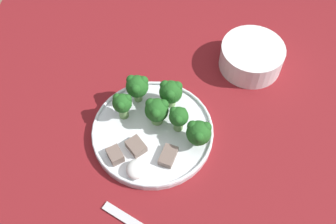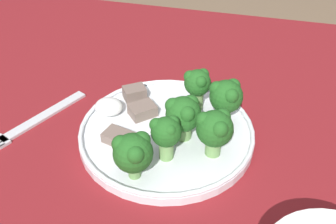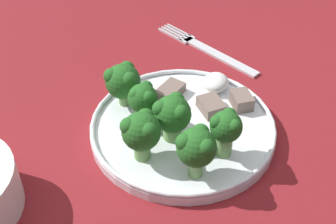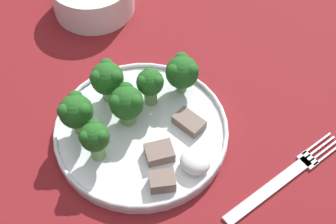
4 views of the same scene
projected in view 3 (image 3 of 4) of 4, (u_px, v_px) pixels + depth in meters
table at (146, 174)px, 0.67m from camera, size 1.27×0.95×0.75m
dinner_plate at (182, 128)px, 0.59m from camera, size 0.23×0.23×0.02m
fork at (207, 50)px, 0.74m from camera, size 0.10×0.19×0.00m
broccoli_floret_near_rim_left at (172, 114)px, 0.55m from camera, size 0.05×0.05×0.06m
broccoli_floret_center_left at (197, 147)px, 0.50m from camera, size 0.05×0.04×0.06m
broccoli_floret_back_left at (123, 81)px, 0.60m from camera, size 0.05×0.05×0.06m
broccoli_floret_front_left at (226, 128)px, 0.52m from camera, size 0.04×0.04×0.06m
broccoli_floret_center_back at (143, 99)px, 0.57m from camera, size 0.04×0.04×0.06m
broccoli_floret_mid_cluster at (141, 131)px, 0.52m from camera, size 0.05×0.04×0.06m
meat_slice_front_slice at (241, 100)px, 0.61m from camera, size 0.04×0.04×0.02m
meat_slice_middle_slice at (170, 91)px, 0.63m from camera, size 0.05×0.03×0.01m
meat_slice_rear_slice at (211, 106)px, 0.60m from camera, size 0.04×0.04×0.02m
sauce_dollop at (216, 82)px, 0.64m from camera, size 0.04×0.04×0.02m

